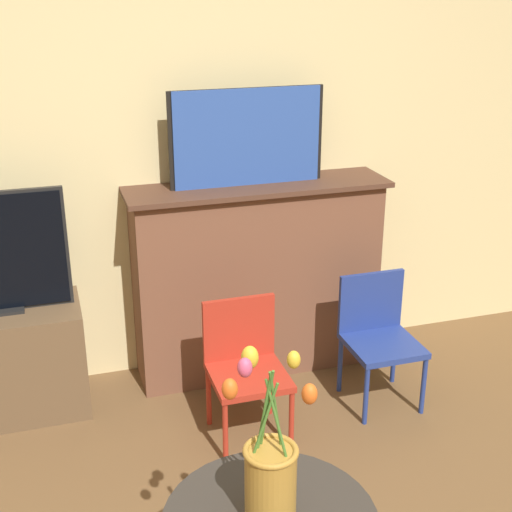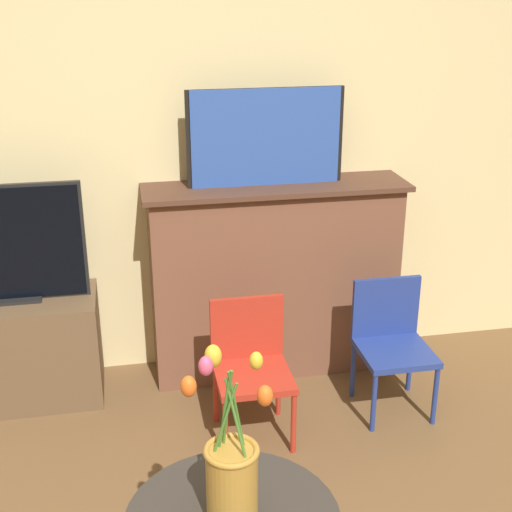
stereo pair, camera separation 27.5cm
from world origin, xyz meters
The scene contains 8 objects.
wall_back centered at (0.00, 2.13, 1.35)m, with size 8.00×0.06×2.70m.
fireplace_mantel centered at (0.35, 1.95, 0.52)m, with size 1.32×0.35×1.02m.
painting centered at (0.30, 1.95, 1.25)m, with size 0.77×0.03×0.47m.
tv_stand centered at (-0.95, 1.88, 0.27)m, with size 0.78×0.40×0.53m.
tv_monitor centered at (-0.95, 1.89, 0.81)m, with size 0.73×0.12×0.57m.
chair_red centered at (0.12, 1.39, 0.36)m, with size 0.34×0.34×0.63m.
chair_blue centered at (0.82, 1.48, 0.36)m, with size 0.34×0.34×0.63m.
vase_tulips centered at (-0.16, 0.20, 0.72)m, with size 0.22×0.20×0.50m.
Camera 2 is at (-0.40, -1.37, 1.98)m, focal length 50.00 mm.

